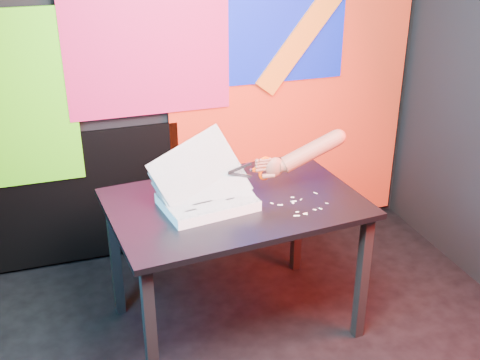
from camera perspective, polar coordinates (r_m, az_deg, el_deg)
name	(u,v)px	position (r m, az deg, el deg)	size (l,w,h in m)	color
room	(285,125)	(2.24, 4.32, 5.18)	(3.01, 3.01, 2.71)	black
backdrop	(202,107)	(3.70, -3.60, 6.93)	(2.88, 0.05, 2.08)	#F5351A
work_table	(235,216)	(3.02, -0.48, -3.45)	(1.30, 0.93, 0.75)	black
printout_stack	(207,200)	(2.92, -3.15, -1.91)	(0.52, 0.38, 0.39)	white
scissors	(262,169)	(2.97, 2.10, 1.07)	(0.22, 0.02, 0.13)	#A6A7AB
hand_forearm	(305,154)	(3.02, 6.21, 2.51)	(0.46, 0.09, 0.22)	brown
paper_clippings	(298,206)	(2.95, 5.53, -2.42)	(0.27, 0.21, 0.00)	white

